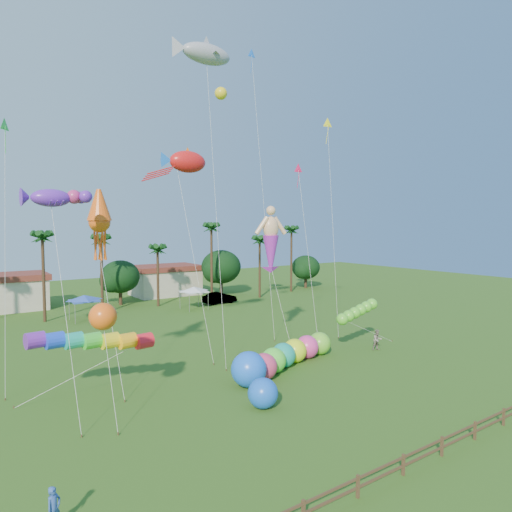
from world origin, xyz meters
TOP-DOWN VIEW (x-y plane):
  - ground at (0.00, 0.00)m, footprint 160.00×160.00m
  - tree_line at (3.57, 44.00)m, footprint 69.46×8.91m
  - buildings_row at (-3.09, 50.00)m, footprint 35.00×7.00m
  - tent_row at (-6.00, 36.33)m, footprint 31.00×4.00m
  - fence at (0.00, -6.00)m, footprint 36.12×0.12m
  - car_b at (13.05, 37.81)m, footprint 4.96×1.81m
  - spectator_a at (-16.83, -0.87)m, footprint 0.73×0.67m
  - spectator_b at (12.42, 8.50)m, footprint 1.08×0.94m
  - caterpillar_inflatable at (1.73, 8.97)m, footprint 12.17×5.66m
  - blue_ball at (-3.79, 3.84)m, footprint 1.90×1.90m
  - rainbow_tube at (-10.57, 11.13)m, footprint 9.89×2.29m
  - green_worm at (9.20, 9.77)m, footprint 9.75×1.55m
  - orange_ball_kite at (-12.55, 7.04)m, footprint 1.98×2.68m
  - merman_kite at (5.35, 15.25)m, footprint 2.87×5.10m
  - fish_kite at (-1.23, 18.97)m, footprint 5.36×6.92m
  - shark_kite at (-0.04, 17.49)m, footprint 6.55×8.52m
  - squid_kite at (-10.62, 13.97)m, footprint 2.17×5.39m
  - lobster_kite at (-14.29, 11.07)m, footprint 4.22×6.23m
  - delta_kite_red at (8.99, 15.61)m, footprint 1.12×3.59m
  - delta_kite_yellow at (14.07, 16.95)m, footprint 2.17×3.74m
  - delta_kite_green at (-15.87, 17.60)m, footprint 1.44×3.75m
  - delta_kite_blue at (7.23, 20.99)m, footprint 1.23×5.08m

SIDE VIEW (x-z plane):
  - ground at x=0.00m, z-range 0.00..0.00m
  - fence at x=0.00m, z-range 0.11..1.11m
  - car_b at x=13.05m, z-range 0.00..1.63m
  - spectator_a at x=-16.83m, z-range 0.00..1.68m
  - spectator_b at x=12.42m, z-range 0.00..1.88m
  - blue_ball at x=-3.79m, z-range 0.00..1.90m
  - caterpillar_inflatable at x=1.73m, z-range -0.20..2.31m
  - buildings_row at x=-3.09m, z-range 0.00..4.00m
  - tent_row at x=-6.00m, z-range 2.45..3.05m
  - green_worm at x=9.20m, z-range 1.19..4.84m
  - rainbow_tube at x=-10.57m, z-range 1.44..5.40m
  - tree_line at x=3.57m, z-range -1.22..9.78m
  - orange_ball_kite at x=-12.55m, z-range 2.74..9.79m
  - merman_kite at x=5.35m, z-range 3.31..15.89m
  - squid_kite at x=-10.62m, z-range 4.60..18.58m
  - lobster_kite at x=-14.29m, z-range 6.12..19.90m
  - delta_kite_red at x=8.99m, z-range 7.77..25.09m
  - fish_kite at x=-1.23m, z-range 7.97..26.10m
  - delta_kite_green at x=-15.87m, z-range 8.46..27.26m
  - delta_kite_yellow at x=14.07m, z-range 10.29..32.89m
  - shark_kite at x=-0.04m, z-range 12.58..39.98m
  - delta_kite_blue at x=7.23m, z-range 13.28..42.73m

